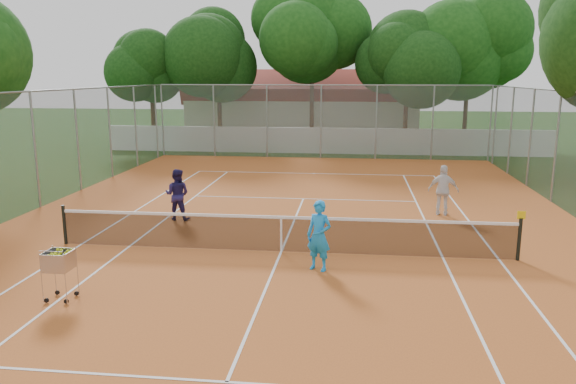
# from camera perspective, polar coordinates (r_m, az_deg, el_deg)

# --- Properties ---
(ground) EXTENTS (120.00, 120.00, 0.00)m
(ground) POSITION_cam_1_polar(r_m,az_deg,el_deg) (14.73, -0.68, -6.15)
(ground) COLOR #16360E
(ground) RESTS_ON ground
(court_pad) EXTENTS (18.00, 34.00, 0.02)m
(court_pad) POSITION_cam_1_polar(r_m,az_deg,el_deg) (14.72, -0.68, -6.11)
(court_pad) COLOR #B45A23
(court_pad) RESTS_ON ground
(court_lines) EXTENTS (10.98, 23.78, 0.01)m
(court_lines) POSITION_cam_1_polar(r_m,az_deg,el_deg) (14.72, -0.68, -6.07)
(court_lines) COLOR white
(court_lines) RESTS_ON court_pad
(tennis_net) EXTENTS (11.88, 0.10, 0.98)m
(tennis_net) POSITION_cam_1_polar(r_m,az_deg,el_deg) (14.58, -0.69, -4.24)
(tennis_net) COLOR black
(tennis_net) RESTS_ON court_pad
(perimeter_fence) EXTENTS (18.00, 34.00, 4.00)m
(perimeter_fence) POSITION_cam_1_polar(r_m,az_deg,el_deg) (14.24, -0.70, 1.53)
(perimeter_fence) COLOR slate
(perimeter_fence) RESTS_ON ground
(boundary_wall) EXTENTS (26.00, 0.30, 1.50)m
(boundary_wall) POSITION_cam_1_polar(r_m,az_deg,el_deg) (33.16, 3.54, 5.24)
(boundary_wall) COLOR white
(boundary_wall) RESTS_ON ground
(clubhouse) EXTENTS (16.40, 9.00, 4.40)m
(clubhouse) POSITION_cam_1_polar(r_m,az_deg,el_deg) (43.12, 1.64, 8.71)
(clubhouse) COLOR beige
(clubhouse) RESTS_ON ground
(tropical_trees) EXTENTS (29.00, 19.00, 10.00)m
(tropical_trees) POSITION_cam_1_polar(r_m,az_deg,el_deg) (35.94, 3.91, 12.53)
(tropical_trees) COLOR black
(tropical_trees) RESTS_ON ground
(player_near) EXTENTS (0.72, 0.61, 1.67)m
(player_near) POSITION_cam_1_polar(r_m,az_deg,el_deg) (13.17, 3.17, -4.45)
(player_near) COLOR #1A8CDF
(player_near) RESTS_ON court_pad
(player_far_left) EXTENTS (0.82, 0.65, 1.63)m
(player_far_left) POSITION_cam_1_polar(r_m,az_deg,el_deg) (18.06, -11.19, -0.25)
(player_far_left) COLOR #20194C
(player_far_left) RESTS_ON court_pad
(player_far_right) EXTENTS (1.03, 0.58, 1.66)m
(player_far_right) POSITION_cam_1_polar(r_m,az_deg,el_deg) (19.00, 15.51, 0.17)
(player_far_right) COLOR silver
(player_far_right) RESTS_ON court_pad
(ball_hopper) EXTENTS (0.69, 0.69, 1.13)m
(ball_hopper) POSITION_cam_1_polar(r_m,az_deg,el_deg) (12.42, -22.18, -7.67)
(ball_hopper) COLOR #BAB9C1
(ball_hopper) RESTS_ON court_pad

